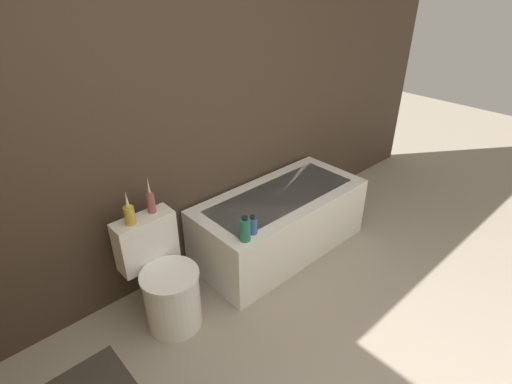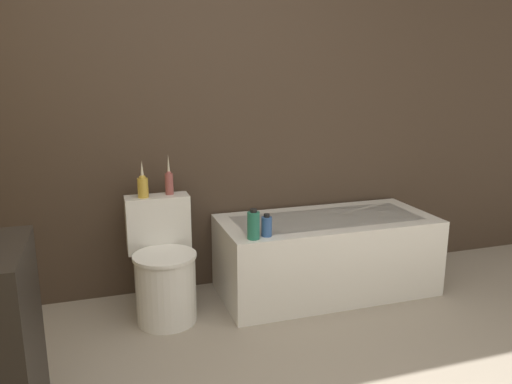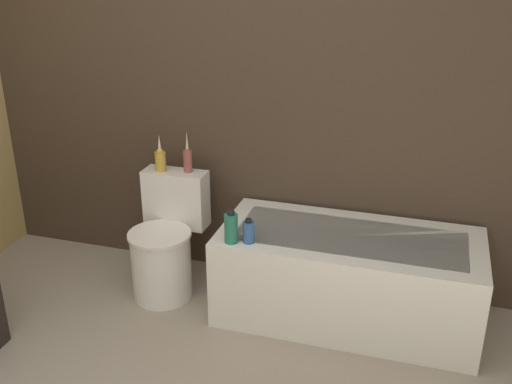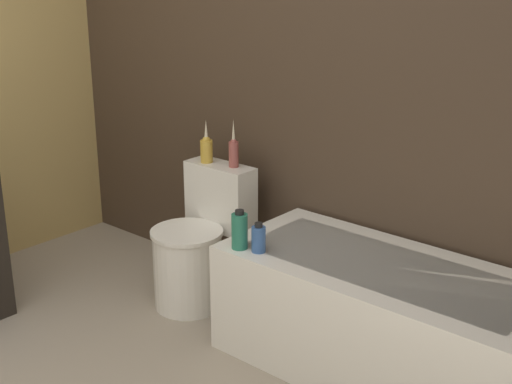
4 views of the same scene
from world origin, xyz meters
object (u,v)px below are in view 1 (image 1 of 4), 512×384
at_px(toilet, 165,282).
at_px(shampoo_bottle_short, 253,225).
at_px(vase_gold, 129,213).
at_px(bathtub, 280,222).
at_px(shampoo_bottle_tall, 245,229).
at_px(vase_silver, 151,201).

xyz_separation_m(toilet, shampoo_bottle_short, (0.59, -0.20, 0.27)).
bearing_deg(toilet, vase_gold, 115.95).
distance_m(bathtub, shampoo_bottle_tall, 0.74).
height_order(toilet, shampoo_bottle_tall, toilet).
distance_m(toilet, vase_gold, 0.53).
distance_m(bathtub, toilet, 1.10).
height_order(vase_silver, shampoo_bottle_tall, vase_silver).
distance_m(vase_gold, shampoo_bottle_short, 0.80).
bearing_deg(vase_gold, shampoo_bottle_tall, -33.91).
height_order(vase_gold, shampoo_bottle_tall, vase_gold).
height_order(bathtub, toilet, toilet).
xyz_separation_m(bathtub, shampoo_bottle_tall, (-0.60, -0.26, 0.34)).
bearing_deg(vase_silver, toilet, -112.31).
relative_size(toilet, vase_gold, 3.15).
xyz_separation_m(bathtub, vase_silver, (-1.02, 0.17, 0.54)).
bearing_deg(vase_silver, shampoo_bottle_tall, -45.34).
distance_m(toilet, vase_silver, 0.54).
xyz_separation_m(vase_gold, shampoo_bottle_short, (0.67, -0.37, -0.22)).
distance_m(bathtub, shampoo_bottle_short, 0.64).
xyz_separation_m(toilet, vase_gold, (-0.08, 0.17, 0.49)).
bearing_deg(shampoo_bottle_short, vase_silver, 141.90).
xyz_separation_m(shampoo_bottle_tall, shampoo_bottle_short, (0.09, 0.02, -0.02)).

